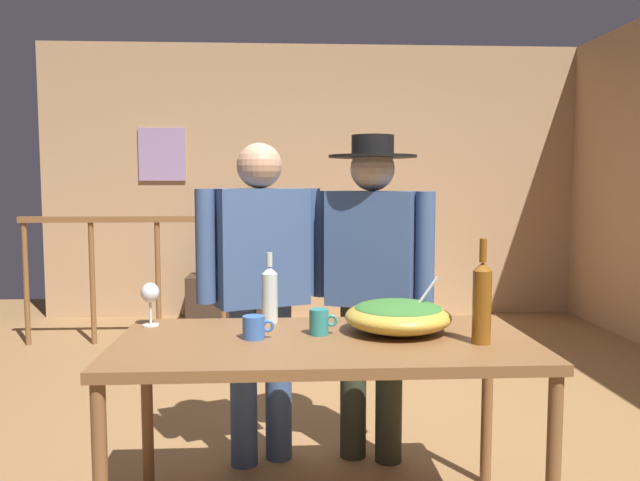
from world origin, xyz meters
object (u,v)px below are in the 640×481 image
(serving_table, at_px, (325,356))
(person_standing_left, at_px, (260,276))
(framed_picture, at_px, (162,154))
(stair_railing, at_px, (246,262))
(wine_bottle_clear, at_px, (270,293))
(person_standing_right, at_px, (372,270))
(wine_glass, at_px, (150,295))
(mug_blue, at_px, (254,327))
(salad_bowl, at_px, (398,315))
(flat_screen_tv, at_px, (234,247))
(mug_teal, at_px, (319,322))
(wine_bottle_amber, at_px, (482,301))
(tv_console, at_px, (235,299))

(serving_table, relative_size, person_standing_left, 1.03)
(framed_picture, height_order, stair_railing, framed_picture)
(wine_bottle_clear, relative_size, person_standing_right, 0.19)
(wine_glass, xyz_separation_m, mug_blue, (0.44, -0.25, -0.09))
(serving_table, bearing_deg, stair_railing, 99.06)
(framed_picture, relative_size, salad_bowl, 1.23)
(mug_blue, bearing_deg, framed_picture, 105.01)
(framed_picture, bearing_deg, person_standing_left, -72.40)
(person_standing_right, bearing_deg, wine_glass, 43.61)
(salad_bowl, distance_m, person_standing_right, 0.56)
(framed_picture, relative_size, mug_blue, 4.31)
(wine_bottle_clear, relative_size, person_standing_left, 0.19)
(framed_picture, distance_m, person_standing_left, 3.69)
(flat_screen_tv, bearing_deg, person_standing_right, -73.84)
(wine_bottle_clear, bearing_deg, salad_bowl, -21.59)
(mug_teal, height_order, person_standing_right, person_standing_right)
(wine_bottle_clear, bearing_deg, wine_glass, -175.93)
(mug_teal, bearing_deg, person_standing_right, 63.76)
(wine_bottle_amber, height_order, person_standing_left, person_standing_left)
(framed_picture, relative_size, wine_glass, 2.88)
(mug_teal, bearing_deg, person_standing_left, 113.60)
(salad_bowl, height_order, mug_blue, salad_bowl)
(tv_console, height_order, flat_screen_tv, flat_screen_tv)
(wine_bottle_clear, xyz_separation_m, person_standing_right, (0.48, 0.35, 0.05))
(salad_bowl, bearing_deg, person_standing_right, 93.23)
(person_standing_left, xyz_separation_m, person_standing_right, (0.54, 0.00, 0.02))
(mug_teal, bearing_deg, wine_bottle_amber, -16.16)
(flat_screen_tv, height_order, person_standing_left, person_standing_left)
(tv_console, distance_m, wine_glass, 3.60)
(stair_railing, relative_size, person_standing_right, 1.77)
(stair_railing, height_order, mug_teal, stair_railing)
(flat_screen_tv, xyz_separation_m, salad_bowl, (0.94, -3.68, 0.09))
(serving_table, distance_m, wine_bottle_amber, 0.63)
(stair_railing, distance_m, mug_teal, 2.98)
(salad_bowl, height_order, person_standing_left, person_standing_left)
(stair_railing, xyz_separation_m, wine_bottle_clear, (0.26, -2.71, 0.20))
(stair_railing, relative_size, wine_bottle_amber, 7.17)
(wine_bottle_amber, height_order, mug_teal, wine_bottle_amber)
(framed_picture, xyz_separation_m, wine_bottle_amber, (1.94, -4.19, -0.71))
(salad_bowl, xyz_separation_m, person_standing_left, (-0.57, 0.55, 0.08))
(framed_picture, xyz_separation_m, serving_table, (1.36, -4.09, -0.94))
(tv_console, bearing_deg, wine_bottle_clear, -83.13)
(stair_railing, bearing_deg, wine_glass, -94.77)
(person_standing_left, bearing_deg, salad_bowl, 113.56)
(wine_glass, distance_m, person_standing_left, 0.58)
(wine_bottle_clear, xyz_separation_m, mug_teal, (0.20, -0.23, -0.07))
(flat_screen_tv, height_order, mug_teal, flat_screen_tv)
(salad_bowl, relative_size, person_standing_right, 0.27)
(serving_table, xyz_separation_m, mug_blue, (-0.27, 0.02, 0.11))
(framed_picture, xyz_separation_m, mug_teal, (1.35, -4.02, -0.82))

